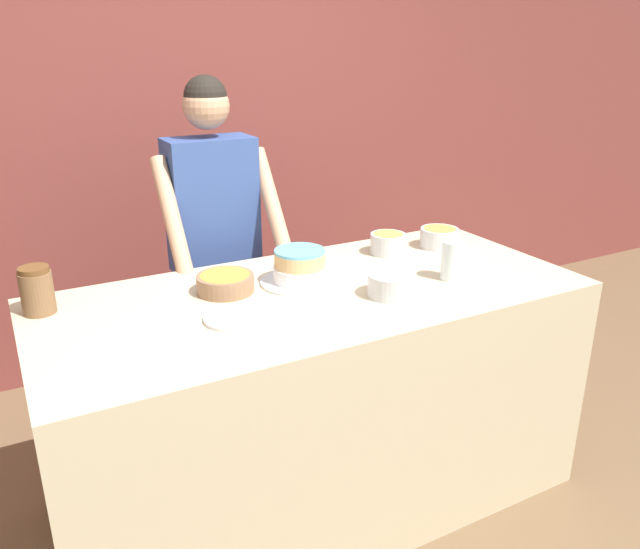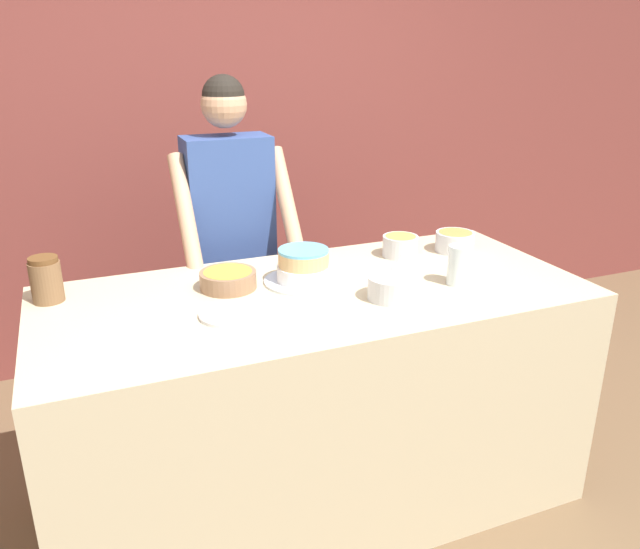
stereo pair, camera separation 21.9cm
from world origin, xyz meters
The scene contains 11 objects.
wall_back centered at (0.00, 1.97, 1.30)m, with size 10.00×0.05×2.60m.
counter centered at (0.00, 0.44, 0.45)m, with size 1.97×0.88×0.90m.
person_baker centered at (-0.13, 1.14, 0.98)m, with size 0.51×0.45×1.62m.
cake centered at (-0.01, 0.54, 0.96)m, with size 0.30×0.30×0.13m.
frosting_bowl_orange centered at (-0.29, 0.59, 0.94)m, with size 0.21×0.21×0.07m.
frosting_bowl_white centered at (0.21, 0.27, 0.94)m, with size 0.16×0.16×0.14m.
frosting_bowl_olive centered at (0.72, 0.64, 0.95)m, with size 0.17×0.17×0.09m.
frosting_bowl_yellow centered at (0.47, 0.67, 0.95)m, with size 0.15×0.15×0.09m.
drinking_glass centered at (0.51, 0.30, 0.97)m, with size 0.08×0.08×0.15m.
ceramic_plate centered at (-0.34, 0.35, 0.91)m, with size 0.21×0.21×0.01m.
stoneware_jar centered at (-0.90, 0.71, 0.98)m, with size 0.11×0.11×0.16m.
Camera 1 is at (-0.98, -1.41, 1.74)m, focal length 35.00 mm.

